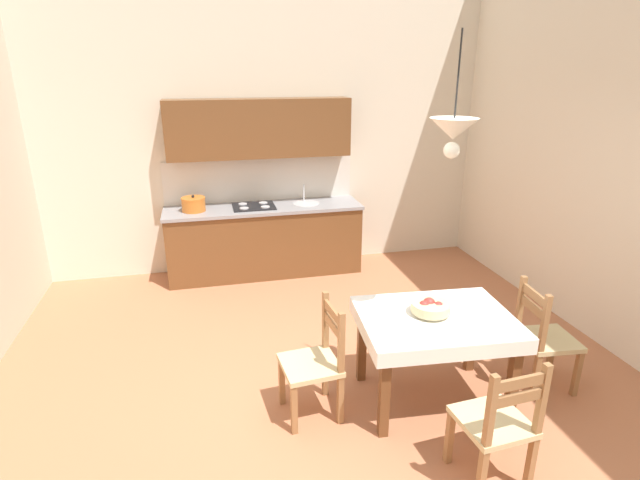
{
  "coord_description": "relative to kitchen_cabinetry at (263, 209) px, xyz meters",
  "views": [
    {
      "loc": [
        -0.84,
        -3.03,
        2.56
      ],
      "look_at": [
        0.18,
        1.22,
        1.02
      ],
      "focal_mm": 27.72,
      "sensor_mm": 36.0,
      "label": 1
    }
  ],
  "objects": [
    {
      "name": "kitchen_cabinetry",
      "position": [
        0.0,
        0.0,
        0.0
      ],
      "size": [
        2.46,
        0.63,
        2.2
      ],
      "color": "brown",
      "rests_on": "ground_plane"
    },
    {
      "name": "fruit_bowl",
      "position": [
        0.92,
        -2.92,
        -0.04
      ],
      "size": [
        0.3,
        0.3,
        0.12
      ],
      "color": "beige",
      "rests_on": "dining_table"
    },
    {
      "name": "dining_chair_tv_side",
      "position": [
        0.01,
        -2.9,
        -0.41
      ],
      "size": [
        0.46,
        0.46,
        0.93
      ],
      "color": "#D1BC89",
      "rests_on": "ground_plane"
    },
    {
      "name": "dining_table",
      "position": [
        0.96,
        -2.96,
        -0.25
      ],
      "size": [
        1.24,
        0.98,
        0.75
      ],
      "color": "brown",
      "rests_on": "ground_plane"
    },
    {
      "name": "wall_back",
      "position": [
        0.14,
        0.33,
        1.24
      ],
      "size": [
        6.19,
        0.12,
        4.18
      ],
      "primitive_type": "cube",
      "color": "silver",
      "rests_on": "ground_plane"
    },
    {
      "name": "ground_plane",
      "position": [
        0.14,
        -3.01,
        -0.91
      ],
      "size": [
        6.19,
        7.16,
        0.1
      ],
      "primitive_type": "cube",
      "color": "#B7704C"
    },
    {
      "name": "dining_chair_camera_side",
      "position": [
        0.97,
        -3.83,
        -0.41
      ],
      "size": [
        0.45,
        0.45,
        0.93
      ],
      "color": "#D1BC89",
      "rests_on": "ground_plane"
    },
    {
      "name": "pendant_lamp",
      "position": [
        0.92,
        -3.04,
        1.31
      ],
      "size": [
        0.32,
        0.32,
        0.8
      ],
      "color": "black"
    },
    {
      "name": "dining_chair_window_side",
      "position": [
        1.93,
        -3.0,
        -0.41
      ],
      "size": [
        0.46,
        0.46,
        0.93
      ],
      "color": "#D1BC89",
      "rests_on": "ground_plane"
    }
  ]
}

